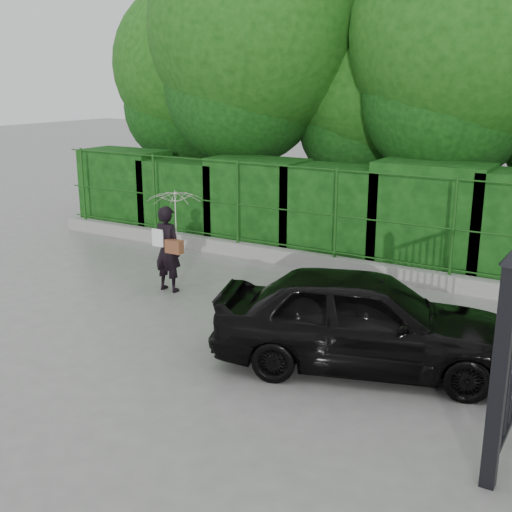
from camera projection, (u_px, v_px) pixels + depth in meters
The scene contains 8 objects.
ground at pixel (181, 344), 9.43m from camera, with size 80.00×80.00×0.00m, color gray.
kerb at pixel (316, 261), 13.10m from camera, with size 14.00×0.25×0.30m, color #9E9E99.
fence at pixel (327, 212), 12.71m from camera, with size 14.13×0.06×1.80m.
hedge at pixel (338, 212), 13.69m from camera, with size 14.20×1.20×2.19m.
trees at pixel (433, 38), 14.00m from camera, with size 17.10×6.15×8.08m.
gate at pixel (510, 354), 6.22m from camera, with size 0.22×2.33×2.36m.
woman at pixel (173, 225), 11.44m from camera, with size 0.98×1.00×1.87m.
car at pixel (364, 320), 8.50m from camera, with size 1.60×3.98×1.36m, color black.
Camera 1 is at (5.45, -6.91, 3.77)m, focal length 45.00 mm.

